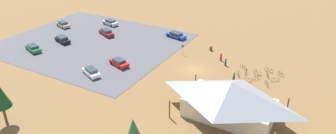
# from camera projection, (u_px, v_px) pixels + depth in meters

# --- Properties ---
(ground) EXTENTS (160.00, 160.00, 0.00)m
(ground) POSITION_uv_depth(u_px,v_px,m) (195.00, 70.00, 59.47)
(ground) COLOR brown
(ground) RESTS_ON ground
(parking_lot_asphalt) EXTENTS (37.55, 32.16, 0.05)m
(parking_lot_asphalt) POSITION_uv_depth(u_px,v_px,m) (92.00, 42.00, 71.20)
(parking_lot_asphalt) COLOR #4C4C51
(parking_lot_asphalt) RESTS_ON ground
(bike_pavilion) EXTENTS (14.93, 9.19, 5.73)m
(bike_pavilion) POSITION_uv_depth(u_px,v_px,m) (230.00, 98.00, 44.81)
(bike_pavilion) COLOR beige
(bike_pavilion) RESTS_ON ground
(trash_bin) EXTENTS (0.60, 0.60, 0.90)m
(trash_bin) POSITION_uv_depth(u_px,v_px,m) (211.00, 49.00, 67.07)
(trash_bin) COLOR brown
(trash_bin) RESTS_ON ground
(lot_sign) EXTENTS (0.56, 0.08, 2.20)m
(lot_sign) POSITION_uv_depth(u_px,v_px,m) (183.00, 48.00, 64.83)
(lot_sign) COLOR #99999E
(lot_sign) RESTS_ON ground
(bicycle_white_yard_center) EXTENTS (1.53, 0.75, 0.87)m
(bicycle_white_yard_center) POSITION_uv_depth(u_px,v_px,m) (247.00, 80.00, 55.12)
(bicycle_white_yard_center) COLOR black
(bicycle_white_yard_center) RESTS_ON ground
(bicycle_orange_mid_cluster) EXTENTS (1.04, 1.52, 0.83)m
(bicycle_orange_mid_cluster) POSITION_uv_depth(u_px,v_px,m) (267.00, 84.00, 54.04)
(bicycle_orange_mid_cluster) COLOR black
(bicycle_orange_mid_cluster) RESTS_ON ground
(bicycle_teal_by_bin) EXTENTS (0.80, 1.66, 0.90)m
(bicycle_teal_by_bin) POSITION_uv_depth(u_px,v_px,m) (268.00, 75.00, 56.74)
(bicycle_teal_by_bin) COLOR black
(bicycle_teal_by_bin) RESTS_ON ground
(bicycle_green_lone_east) EXTENTS (1.44, 0.88, 0.78)m
(bicycle_green_lone_east) POSITION_uv_depth(u_px,v_px,m) (243.00, 67.00, 59.63)
(bicycle_green_lone_east) COLOR black
(bicycle_green_lone_east) RESTS_ON ground
(bicycle_silver_near_sign) EXTENTS (1.70, 0.76, 0.89)m
(bicycle_silver_near_sign) POSITION_uv_depth(u_px,v_px,m) (257.00, 73.00, 57.49)
(bicycle_silver_near_sign) COLOR black
(bicycle_silver_near_sign) RESTS_ON ground
(bicycle_yellow_yard_right) EXTENTS (0.48, 1.79, 0.87)m
(bicycle_yellow_yard_right) POSITION_uv_depth(u_px,v_px,m) (246.00, 72.00, 57.79)
(bicycle_yellow_yard_right) COLOR black
(bicycle_yellow_yard_right) RESTS_ON ground
(bicycle_black_edge_north) EXTENTS (1.38, 0.99, 0.85)m
(bicycle_black_edge_north) POSITION_uv_depth(u_px,v_px,m) (281.00, 74.00, 57.08)
(bicycle_black_edge_north) COLOR black
(bicycle_black_edge_north) RESTS_ON ground
(bicycle_red_trailside) EXTENTS (1.76, 0.55, 0.86)m
(bicycle_red_trailside) POSITION_uv_depth(u_px,v_px,m) (269.00, 70.00, 58.48)
(bicycle_red_trailside) COLOR black
(bicycle_red_trailside) RESTS_ON ground
(bicycle_blue_back_row) EXTENTS (0.81, 1.62, 0.88)m
(bicycle_blue_back_row) POSITION_uv_depth(u_px,v_px,m) (238.00, 75.00, 56.92)
(bicycle_blue_back_row) COLOR black
(bicycle_blue_back_row) RESTS_ON ground
(bicycle_purple_lone_west) EXTENTS (1.03, 1.50, 0.90)m
(bicycle_purple_lone_west) POSITION_uv_depth(u_px,v_px,m) (257.00, 77.00, 56.02)
(bicycle_purple_lone_west) COLOR black
(bicycle_purple_lone_west) RESTS_ON ground
(bicycle_white_front_row) EXTENTS (1.28, 1.07, 0.76)m
(bicycle_white_front_row) POSITION_uv_depth(u_px,v_px,m) (275.00, 80.00, 55.34)
(bicycle_white_front_row) COLOR black
(bicycle_white_front_row) RESTS_ON ground
(bicycle_orange_near_porch) EXTENTS (0.48, 1.73, 0.75)m
(bicycle_orange_near_porch) POSITION_uv_depth(u_px,v_px,m) (212.00, 85.00, 53.66)
(bicycle_orange_near_porch) COLOR black
(bicycle_orange_near_porch) RESTS_ON ground
(car_maroon_inner_stall) EXTENTS (4.93, 3.42, 1.49)m
(car_maroon_inner_stall) POSITION_uv_depth(u_px,v_px,m) (106.00, 32.00, 74.77)
(car_maroon_inner_stall) COLOR maroon
(car_maroon_inner_stall) RESTS_ON parking_lot_asphalt
(car_white_back_corner) EXTENTS (4.62, 3.30, 1.35)m
(car_white_back_corner) POSITION_uv_depth(u_px,v_px,m) (91.00, 72.00, 57.18)
(car_white_back_corner) COLOR white
(car_white_back_corner) RESTS_ON parking_lot_asphalt
(car_green_by_curb) EXTENTS (4.84, 3.15, 1.34)m
(car_green_by_curb) POSITION_uv_depth(u_px,v_px,m) (33.00, 48.00, 66.74)
(car_green_by_curb) COLOR #1E6B3D
(car_green_by_curb) RESTS_ON parking_lot_asphalt
(car_silver_mid_lot) EXTENTS (4.68, 2.77, 1.38)m
(car_silver_mid_lot) POSITION_uv_depth(u_px,v_px,m) (110.00, 22.00, 81.23)
(car_silver_mid_lot) COLOR #BCBCC1
(car_silver_mid_lot) RESTS_ON parking_lot_asphalt
(car_black_end_stall) EXTENTS (4.64, 2.96, 1.42)m
(car_black_end_stall) POSITION_uv_depth(u_px,v_px,m) (62.00, 39.00, 70.92)
(car_black_end_stall) COLOR black
(car_black_end_stall) RESTS_ON parking_lot_asphalt
(car_tan_far_end) EXTENTS (4.54, 2.98, 1.40)m
(car_tan_far_end) POSITION_uv_depth(u_px,v_px,m) (63.00, 24.00, 79.90)
(car_tan_far_end) COLOR tan
(car_tan_far_end) RESTS_ON parking_lot_asphalt
(car_blue_near_entry) EXTENTS (5.00, 2.66, 1.34)m
(car_blue_near_entry) POSITION_uv_depth(u_px,v_px,m) (176.00, 35.00, 73.35)
(car_blue_near_entry) COLOR #1E42B2
(car_blue_near_entry) RESTS_ON parking_lot_asphalt
(car_red_front_row) EXTENTS (4.56, 3.01, 1.35)m
(car_red_front_row) POSITION_uv_depth(u_px,v_px,m) (119.00, 62.00, 60.56)
(car_red_front_row) COLOR red
(car_red_front_row) RESTS_ON parking_lot_asphalt
(visitor_crossing_yard) EXTENTS (0.36, 0.36, 1.67)m
(visitor_crossing_yard) POSITION_uv_depth(u_px,v_px,m) (226.00, 62.00, 60.55)
(visitor_crossing_yard) COLOR #2D3347
(visitor_crossing_yard) RESTS_ON ground
(visitor_near_lot) EXTENTS (0.40, 0.37, 1.75)m
(visitor_near_lot) POSITION_uv_depth(u_px,v_px,m) (221.00, 57.00, 62.45)
(visitor_near_lot) COLOR #2D3347
(visitor_near_lot) RESTS_ON ground
(visitor_by_pavilion) EXTENTS (0.36, 0.36, 1.79)m
(visitor_by_pavilion) POSITION_uv_depth(u_px,v_px,m) (234.00, 76.00, 55.24)
(visitor_by_pavilion) COLOR #2D3347
(visitor_by_pavilion) RESTS_ON ground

